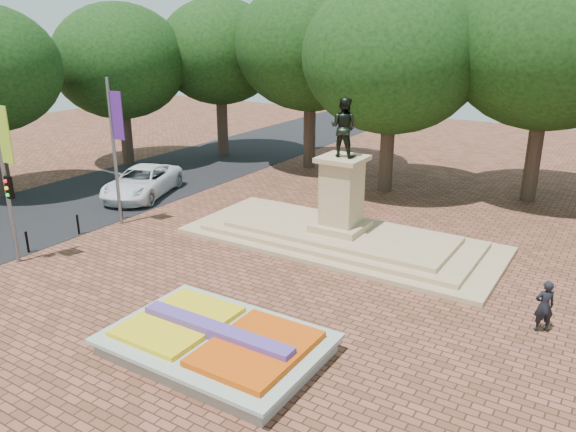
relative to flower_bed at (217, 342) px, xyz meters
The scene contains 7 objects.
ground 2.28m from the flower_bed, 117.19° to the left, with size 90.00×90.00×0.00m, color brown.
asphalt_street 17.49m from the flower_bed, 156.41° to the left, with size 9.00×90.00×0.02m, color black.
flower_bed is the anchor object (origin of this frame).
monument 10.07m from the flower_bed, 95.87° to the left, with size 14.00×6.00×6.40m.
tree_row_back 21.01m from the flower_bed, 86.26° to the left, with size 44.80×8.80×10.43m.
van 17.24m from the flower_bed, 142.89° to the left, with size 2.76×5.98×1.66m, color white.
pedestrian 10.25m from the flower_bed, 39.43° to the left, with size 0.63×0.41×1.73m, color black.
Camera 1 is at (10.44, -13.11, 9.25)m, focal length 35.00 mm.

